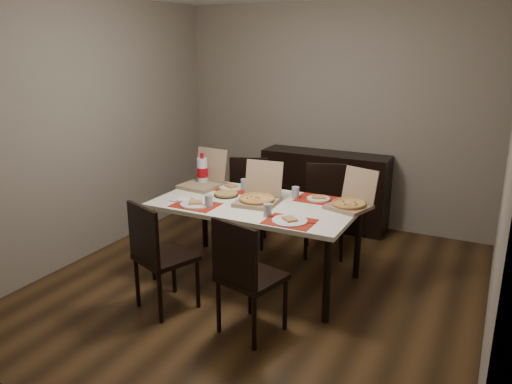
% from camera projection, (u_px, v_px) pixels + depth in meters
% --- Properties ---
extents(ground, '(3.80, 4.00, 0.02)m').
position_uv_depth(ground, '(258.00, 286.00, 4.59)').
color(ground, '#442B15').
rests_on(ground, ground).
extents(room_walls, '(3.84, 4.02, 2.62)m').
position_uv_depth(room_walls, '(280.00, 90.00, 4.46)').
color(room_walls, gray).
rests_on(room_walls, ground).
extents(sideboard, '(1.50, 0.40, 0.90)m').
position_uv_depth(sideboard, '(324.00, 190.00, 5.98)').
color(sideboard, black).
rests_on(sideboard, ground).
extents(dining_table, '(1.80, 1.00, 0.75)m').
position_uv_depth(dining_table, '(256.00, 210.00, 4.53)').
color(dining_table, '#F4EBCD').
rests_on(dining_table, ground).
extents(chair_near_left, '(0.54, 0.54, 0.93)m').
position_uv_depth(chair_near_left, '(158.00, 253.00, 4.02)').
color(chair_near_left, black).
rests_on(chair_near_left, ground).
extents(chair_near_right, '(0.51, 0.51, 0.93)m').
position_uv_depth(chair_near_right, '(245.00, 273.00, 3.66)').
color(chair_near_right, black).
rests_on(chair_near_right, ground).
extents(chair_far_left, '(0.54, 0.54, 0.93)m').
position_uv_depth(chair_far_left, '(247.00, 197.00, 5.47)').
color(chair_far_left, black).
rests_on(chair_far_left, ground).
extents(chair_far_right, '(0.53, 0.53, 0.93)m').
position_uv_depth(chair_far_right, '(325.00, 205.00, 5.20)').
color(chair_far_right, black).
rests_on(chair_far_right, ground).
extents(setting_near_left, '(0.48, 0.30, 0.11)m').
position_uv_depth(setting_near_left, '(197.00, 203.00, 4.43)').
color(setting_near_left, '#AC190B').
rests_on(setting_near_left, dining_table).
extents(setting_near_right, '(0.46, 0.30, 0.11)m').
position_uv_depth(setting_near_right, '(284.00, 218.00, 4.05)').
color(setting_near_right, '#AC190B').
rests_on(setting_near_right, dining_table).
extents(setting_far_left, '(0.50, 0.30, 0.11)m').
position_uv_depth(setting_far_left, '(233.00, 186.00, 4.94)').
color(setting_far_left, '#AC190B').
rests_on(setting_far_left, dining_table).
extents(setting_far_right, '(0.46, 0.30, 0.11)m').
position_uv_depth(setting_far_right, '(312.00, 197.00, 4.60)').
color(setting_far_right, '#AC190B').
rests_on(setting_far_right, dining_table).
extents(napkin_loose, '(0.15, 0.16, 0.02)m').
position_uv_depth(napkin_loose, '(250.00, 203.00, 4.48)').
color(napkin_loose, white).
rests_on(napkin_loose, dining_table).
extents(pizza_box_center, '(0.39, 0.42, 0.36)m').
position_uv_depth(pizza_box_center, '(258.00, 197.00, 4.48)').
color(pizza_box_center, '#8B6E50').
rests_on(pizza_box_center, dining_table).
extents(pizza_box_right, '(0.42, 0.44, 0.33)m').
position_uv_depth(pizza_box_right, '(351.00, 202.00, 4.35)').
color(pizza_box_right, '#8B6E50').
rests_on(pizza_box_right, dining_table).
extents(pizza_box_left, '(0.40, 0.43, 0.36)m').
position_uv_depth(pizza_box_left, '(203.00, 181.00, 5.00)').
color(pizza_box_left, '#8B6E50').
rests_on(pizza_box_left, dining_table).
extents(faina_plate, '(0.23, 0.23, 0.03)m').
position_uv_depth(faina_plate, '(226.00, 194.00, 4.71)').
color(faina_plate, black).
rests_on(faina_plate, dining_table).
extents(dip_bowl, '(0.12, 0.12, 0.03)m').
position_uv_depth(dip_bowl, '(272.00, 198.00, 4.59)').
color(dip_bowl, white).
rests_on(dip_bowl, dining_table).
extents(soda_bottle, '(0.11, 0.11, 0.33)m').
position_uv_depth(soda_bottle, '(202.00, 172.00, 5.03)').
color(soda_bottle, silver).
rests_on(soda_bottle, dining_table).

